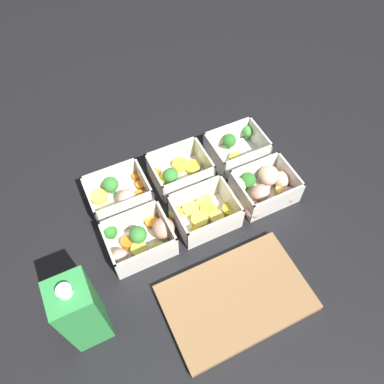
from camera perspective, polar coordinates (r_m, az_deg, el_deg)
ground_plane at (r=0.88m, az=0.00°, el=-0.84°), size 4.00×4.00×0.00m
container_near_left at (r=0.94m, az=6.44°, el=6.41°), size 0.15×0.11×0.07m
container_near_center at (r=0.90m, az=-1.85°, el=3.02°), size 0.14×0.11×0.07m
container_near_right at (r=0.87m, az=-10.96°, el=-0.49°), size 0.14×0.12×0.07m
container_far_left at (r=0.88m, az=10.76°, el=0.65°), size 0.16×0.13×0.07m
container_far_center at (r=0.83m, az=1.90°, el=-3.26°), size 0.15×0.12×0.07m
container_far_right at (r=0.80m, az=-7.65°, el=-7.10°), size 0.16×0.11×0.07m
juice_carton at (r=0.69m, az=-16.57°, el=-17.12°), size 0.07×0.07×0.20m
cutting_board at (r=0.77m, az=6.73°, el=-15.72°), size 0.28×0.18×0.02m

